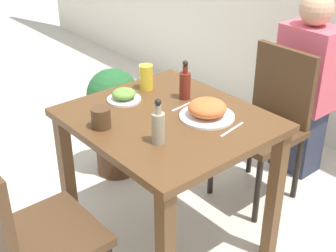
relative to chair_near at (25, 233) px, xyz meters
name	(u,v)px	position (x,y,z in m)	size (l,w,h in m)	color
ground_plane	(168,243)	(-0.02, 0.75, -0.51)	(16.00, 16.00, 0.00)	beige
dining_table	(168,141)	(-0.02, 0.75, 0.12)	(0.89, 0.79, 0.77)	brown
chair_near	(25,233)	(0.00, 0.00, 0.00)	(0.42, 0.42, 0.90)	#4C331E
chair_far	(267,117)	(-0.03, 1.51, 0.00)	(0.42, 0.42, 0.90)	#4C331E
food_plate	(207,110)	(0.10, 0.88, 0.29)	(0.25, 0.25, 0.09)	white
side_plate	(124,96)	(-0.29, 0.70, 0.28)	(0.17, 0.17, 0.06)	white
drink_cup	(101,118)	(-0.13, 0.46, 0.30)	(0.09, 0.09, 0.09)	#4C331E
juice_glass	(146,77)	(-0.34, 0.87, 0.32)	(0.07, 0.07, 0.13)	gold
sauce_bottle	(158,126)	(0.13, 0.57, 0.33)	(0.06, 0.06, 0.20)	gray
condiment_bottle	(185,84)	(-0.12, 0.94, 0.33)	(0.06, 0.06, 0.20)	maroon
fork_utensil	(184,106)	(-0.06, 0.88, 0.26)	(0.03, 0.17, 0.00)	silver
spoon_utensil	(232,130)	(0.26, 0.88, 0.26)	(0.04, 0.17, 0.00)	silver
potted_plant_left	(114,116)	(-0.79, 0.95, -0.11)	(0.32, 0.32, 0.71)	#51331E
person_figure	(305,87)	(-0.06, 1.89, 0.07)	(0.34, 0.22, 1.17)	#2D3347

